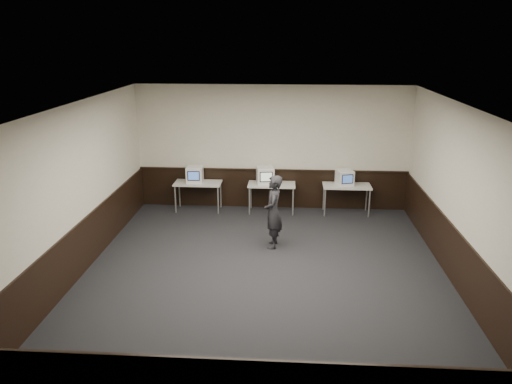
{
  "coord_description": "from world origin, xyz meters",
  "views": [
    {
      "loc": [
        0.41,
        -8.57,
        4.35
      ],
      "look_at": [
        -0.27,
        1.6,
        1.15
      ],
      "focal_mm": 35.0,
      "sensor_mm": 36.0,
      "label": 1
    }
  ],
  "objects_px": {
    "desk_center": "(272,186)",
    "emac_left": "(195,174)",
    "emac_right": "(345,178)",
    "emac_center": "(265,175)",
    "person": "(273,212)",
    "desk_left": "(198,185)",
    "desk_right": "(347,188)"
  },
  "relations": [
    {
      "from": "person",
      "to": "desk_right",
      "type": "bearing_deg",
      "value": 143.07
    },
    {
      "from": "desk_center",
      "to": "emac_left",
      "type": "bearing_deg",
      "value": 179.5
    },
    {
      "from": "emac_center",
      "to": "desk_center",
      "type": "bearing_deg",
      "value": -16.57
    },
    {
      "from": "desk_center",
      "to": "emac_right",
      "type": "relative_size",
      "value": 2.46
    },
    {
      "from": "emac_center",
      "to": "person",
      "type": "relative_size",
      "value": 0.33
    },
    {
      "from": "desk_right",
      "to": "person",
      "type": "height_order",
      "value": "person"
    },
    {
      "from": "emac_right",
      "to": "person",
      "type": "bearing_deg",
      "value": -141.51
    },
    {
      "from": "desk_center",
      "to": "desk_right",
      "type": "xyz_separation_m",
      "value": [
        1.9,
        0.0,
        0.0
      ]
    },
    {
      "from": "emac_center",
      "to": "emac_left",
      "type": "bearing_deg",
      "value": 170.9
    },
    {
      "from": "emac_right",
      "to": "person",
      "type": "relative_size",
      "value": 0.31
    },
    {
      "from": "desk_left",
      "to": "desk_right",
      "type": "distance_m",
      "value": 3.8
    },
    {
      "from": "desk_center",
      "to": "desk_right",
      "type": "height_order",
      "value": "same"
    },
    {
      "from": "desk_right",
      "to": "emac_center",
      "type": "xyz_separation_m",
      "value": [
        -2.07,
        0.02,
        0.29
      ]
    },
    {
      "from": "desk_right",
      "to": "emac_left",
      "type": "xyz_separation_m",
      "value": [
        -3.88,
        0.02,
        0.28
      ]
    },
    {
      "from": "emac_left",
      "to": "emac_center",
      "type": "distance_m",
      "value": 1.81
    },
    {
      "from": "emac_left",
      "to": "emac_center",
      "type": "relative_size",
      "value": 0.9
    },
    {
      "from": "desk_center",
      "to": "emac_left",
      "type": "height_order",
      "value": "emac_left"
    },
    {
      "from": "emac_left",
      "to": "emac_right",
      "type": "xyz_separation_m",
      "value": [
        3.81,
        -0.01,
        -0.01
      ]
    },
    {
      "from": "desk_center",
      "to": "emac_center",
      "type": "distance_m",
      "value": 0.33
    },
    {
      "from": "desk_left",
      "to": "emac_left",
      "type": "distance_m",
      "value": 0.29
    },
    {
      "from": "desk_left",
      "to": "person",
      "type": "xyz_separation_m",
      "value": [
        2.02,
        -2.23,
        0.11
      ]
    },
    {
      "from": "desk_right",
      "to": "emac_right",
      "type": "bearing_deg",
      "value": 171.66
    },
    {
      "from": "emac_left",
      "to": "person",
      "type": "xyz_separation_m",
      "value": [
        2.09,
        -2.25,
        -0.17
      ]
    },
    {
      "from": "desk_right",
      "to": "person",
      "type": "bearing_deg",
      "value": -128.66
    },
    {
      "from": "desk_left",
      "to": "desk_center",
      "type": "height_order",
      "value": "same"
    },
    {
      "from": "desk_right",
      "to": "emac_right",
      "type": "height_order",
      "value": "emac_right"
    },
    {
      "from": "emac_left",
      "to": "person",
      "type": "distance_m",
      "value": 3.08
    },
    {
      "from": "desk_left",
      "to": "desk_center",
      "type": "bearing_deg",
      "value": 0.0
    },
    {
      "from": "emac_left",
      "to": "emac_center",
      "type": "bearing_deg",
      "value": -2.87
    },
    {
      "from": "emac_left",
      "to": "person",
      "type": "height_order",
      "value": "person"
    },
    {
      "from": "emac_right",
      "to": "person",
      "type": "distance_m",
      "value": 2.83
    },
    {
      "from": "desk_left",
      "to": "desk_center",
      "type": "distance_m",
      "value": 1.9
    }
  ]
}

